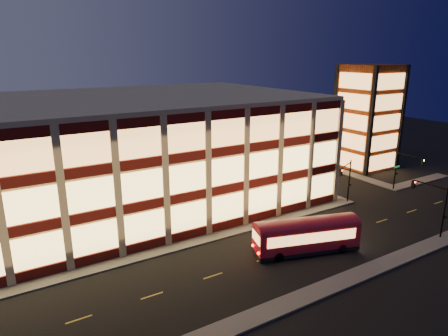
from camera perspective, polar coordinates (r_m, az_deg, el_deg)
ground at (r=43.69m, az=-3.29°, el=-10.94°), size 200.00×200.00×0.00m
sidewalk_office_south at (r=43.30m, az=-7.50°, el=-11.21°), size 54.00×2.00×0.15m
sidewalk_office_east at (r=68.80m, az=6.85°, el=-0.73°), size 2.00×30.00×0.15m
sidewalk_tower_south at (r=70.98m, az=25.97°, el=-1.76°), size 14.00×2.00×0.15m
sidewalk_tower_west at (r=75.91m, az=13.38°, el=0.54°), size 2.00×30.00×0.15m
sidewalk_near at (r=34.36m, az=7.70°, el=-19.16°), size 100.00×2.00×0.15m
office_building at (r=55.00m, az=-14.56°, el=2.33°), size 50.45×30.45×14.50m
stair_tower at (r=75.20m, az=19.80°, el=6.84°), size 8.60×8.60×18.00m
traffic_signal_far at (r=55.54m, az=17.10°, el=-1.09°), size 3.79×1.87×6.00m
traffic_signal_right at (r=63.78m, az=24.44°, el=0.33°), size 1.20×4.37×6.00m
traffic_signal_near at (r=50.37m, az=27.67°, el=-4.00°), size 0.32×4.45×6.00m
trolley_bus at (r=42.28m, az=11.70°, el=-9.16°), size 11.19×5.80×3.68m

